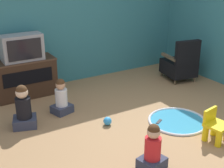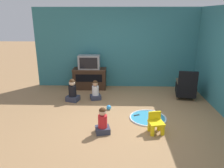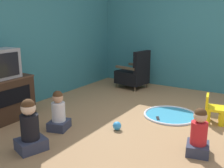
% 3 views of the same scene
% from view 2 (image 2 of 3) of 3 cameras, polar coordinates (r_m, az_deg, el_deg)
% --- Properties ---
extents(ground_plane, '(30.00, 30.00, 0.00)m').
position_cam_2_polar(ground_plane, '(5.15, 4.63, -9.40)').
color(ground_plane, '#9E754C').
extents(wall_back, '(5.37, 0.12, 2.57)m').
position_cam_2_polar(wall_back, '(7.23, 1.40, 9.32)').
color(wall_back, teal).
rests_on(wall_back, ground_plane).
extents(tv_cabinet, '(1.07, 0.48, 0.67)m').
position_cam_2_polar(tv_cabinet, '(7.19, -5.81, 1.53)').
color(tv_cabinet, '#382316').
rests_on(tv_cabinet, ground_plane).
extents(television, '(0.68, 0.34, 0.44)m').
position_cam_2_polar(television, '(7.02, -5.99, 5.71)').
color(television, '#939399').
rests_on(television, tv_cabinet).
extents(black_armchair, '(0.63, 0.71, 0.86)m').
position_cam_2_polar(black_armchair, '(6.66, 18.76, -0.90)').
color(black_armchair, brown).
rests_on(black_armchair, ground_plane).
extents(yellow_kid_chair, '(0.34, 0.33, 0.42)m').
position_cam_2_polar(yellow_kid_chair, '(4.66, 11.38, -10.30)').
color(yellow_kid_chair, yellow).
rests_on(yellow_kid_chair, ground_plane).
extents(play_mat, '(0.88, 0.88, 0.04)m').
position_cam_2_polar(play_mat, '(5.30, 9.35, -8.70)').
color(play_mat, teal).
rests_on(play_mat, ground_plane).
extents(child_watching_left, '(0.35, 0.33, 0.57)m').
position_cam_2_polar(child_watching_left, '(6.27, -4.35, -1.86)').
color(child_watching_left, '#33384C').
rests_on(child_watching_left, ground_plane).
extents(child_watching_center, '(0.40, 0.37, 0.64)m').
position_cam_2_polar(child_watching_center, '(6.23, -10.28, -1.93)').
color(child_watching_center, '#33384C').
rests_on(child_watching_center, ground_plane).
extents(child_watching_right, '(0.34, 0.31, 0.57)m').
position_cam_2_polar(child_watching_right, '(4.54, -2.47, -9.89)').
color(child_watching_right, '#33384C').
rests_on(child_watching_right, ground_plane).
extents(toy_ball, '(0.12, 0.12, 0.12)m').
position_cam_2_polar(toy_ball, '(5.64, -0.85, -6.14)').
color(toy_ball, '#3399E5').
rests_on(toy_ball, ground_plane).
extents(remote_control, '(0.15, 0.11, 0.02)m').
position_cam_2_polar(remote_control, '(5.37, 6.46, -8.15)').
color(remote_control, black).
rests_on(remote_control, ground_plane).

